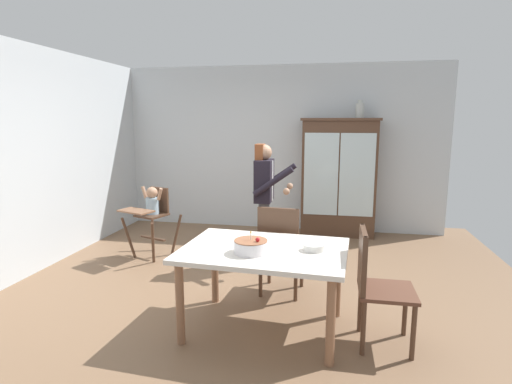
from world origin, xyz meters
The scene contains 12 objects.
ground_plane centered at (0.00, 0.00, 0.00)m, with size 6.24×6.24×0.00m, color brown.
wall_back centered at (0.00, 2.63, 1.35)m, with size 5.32×0.06×2.70m, color silver.
wall_left centered at (-2.63, 0.00, 1.35)m, with size 0.06×5.32×2.70m, color silver.
china_cabinet centered at (0.97, 2.37, 0.93)m, with size 1.20×0.48×1.85m.
ceramic_vase centered at (1.25, 2.37, 1.97)m, with size 0.13×0.13×0.27m.
high_chair_with_toddler centered at (-1.46, 0.81, 0.65)m, with size 0.73×0.81×0.95m.
adult_person centered at (0.06, 0.80, 0.97)m, with size 0.49×0.48×1.53m.
dining_table centered at (0.33, -0.82, 0.65)m, with size 1.45×1.08×0.74m.
birthday_cake centered at (0.24, -0.96, 0.79)m, with size 0.28×0.28×0.19m.
serving_bowl centered at (0.75, -0.80, 0.77)m, with size 0.18×0.18×0.06m, color silver.
dining_chair_far_side centered at (0.37, -0.11, 0.56)m, with size 0.48×0.48×0.96m.
dining_chair_right_end centered at (1.24, -0.89, 0.56)m, with size 0.44×0.44×0.96m.
Camera 1 is at (0.89, -4.08, 1.82)m, focal length 28.39 mm.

